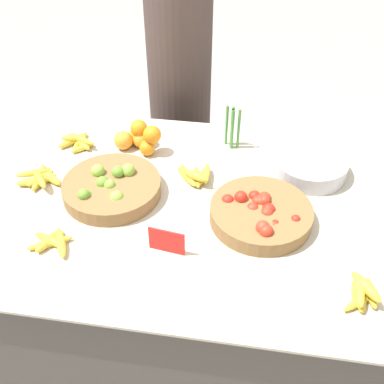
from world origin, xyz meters
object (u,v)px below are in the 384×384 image
metal_bowl (309,166)px  price_sign (167,241)px  vendor_person (180,98)px  lime_bowl (111,188)px  tomato_basket (261,213)px

metal_bowl → price_sign: (-0.50, -0.52, 0.01)m
price_sign → metal_bowl: bearing=54.6°
price_sign → vendor_person: 1.24m
lime_bowl → price_sign: bearing=-43.9°
metal_bowl → vendor_person: bearing=134.0°
tomato_basket → metal_bowl: 0.37m
tomato_basket → metal_bowl: tomato_basket is taller
metal_bowl → tomato_basket: bearing=-120.6°
tomato_basket → price_sign: bearing=-146.6°
lime_bowl → vendor_person: (0.10, 0.95, -0.11)m
lime_bowl → vendor_person: 0.97m
metal_bowl → price_sign: bearing=-133.6°
lime_bowl → tomato_basket: bearing=-5.8°
metal_bowl → vendor_person: 0.97m
lime_bowl → metal_bowl: (0.77, 0.26, 0.00)m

